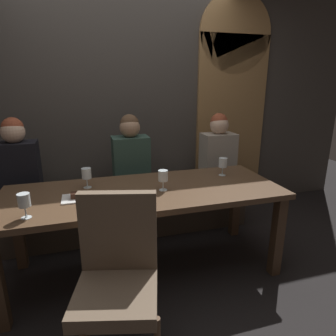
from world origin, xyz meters
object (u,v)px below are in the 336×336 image
Objects in this scene: banquette_bench at (132,212)px; wine_glass_end_left at (24,201)px; wine_glass_center_back at (87,174)px; wine_glass_end_right at (163,176)px; chair_near_side at (117,270)px; wine_glass_far_left at (223,163)px; diner_redhead at (18,165)px; dessert_plate at (76,197)px; diner_far_end at (218,152)px; fork_on_table at (95,195)px; dining_table at (144,200)px; diner_bearded at (131,157)px.

wine_glass_end_left is at bearing -129.74° from banquette_bench.
wine_glass_center_back and wine_glass_end_right have the same top height.
banquette_bench is 15.24× the size of wine_glass_end_left.
chair_near_side is 1.42m from wine_glass_far_left.
diner_redhead reaches higher than dessert_plate.
diner_far_end reaches higher than fork_on_table.
dining_table is 0.89m from wine_glass_end_left.
wine_glass_far_left is 0.96× the size of fork_on_table.
banquette_bench is at bearing 122.18° from diner_bearded.
banquette_bench is at bearing 90.00° from dining_table.
chair_near_side is 5.16× the size of dessert_plate.
wine_glass_end_left is (-0.83, -0.97, 0.02)m from diner_bearded.
banquette_bench is 15.24× the size of wine_glass_end_right.
wine_glass_end_left reaches higher than banquette_bench.
diner_redhead is 5.01× the size of wine_glass_end_right.
dining_table is 0.25m from wine_glass_end_right.
diner_redhead is 5.01× the size of wine_glass_center_back.
wine_glass_center_back is 0.26m from dessert_plate.
diner_bearded is 0.92m from wine_glass_far_left.
banquette_bench is 1.05m from dessert_plate.
diner_far_end reaches higher than wine_glass_far_left.
diner_redhead is at bearing 134.67° from fork_on_table.
diner_redhead is at bearing 139.98° from wine_glass_center_back.
wine_glass_end_right is (0.14, -0.05, 0.20)m from dining_table.
diner_far_end reaches higher than chair_near_side.
wine_glass_end_right is at bearing -20.17° from dining_table.
fork_on_table is (0.43, 0.27, -0.11)m from wine_glass_end_left.
diner_far_end is at bearing 68.47° from wine_glass_far_left.
wine_glass_end_left is (-0.96, -0.23, -0.00)m from wine_glass_end_right.
diner_far_end reaches higher than wine_glass_end_right.
wine_glass_center_back is (-0.44, -0.51, 0.02)m from diner_bearded.
fork_on_table is (-1.15, -0.18, -0.11)m from wine_glass_far_left.
wine_glass_far_left is (1.79, -0.51, 0.02)m from diner_redhead.
wine_glass_far_left is 1.64m from wine_glass_end_left.
wine_glass_center_back is (-0.12, 0.90, 0.29)m from chair_near_side.
fork_on_table is at bearing 11.86° from dessert_plate.
diner_bearded is 4.97× the size of wine_glass_far_left.
wine_glass_end_left is (-1.58, -0.45, -0.00)m from wine_glass_far_left.
wine_glass_far_left is at bearing -34.57° from diner_bearded.
chair_near_side is at bearing -82.13° from wine_glass_center_back.
wine_glass_center_back is at bearing -40.02° from diner_redhead.
chair_near_side is 0.74m from dessert_plate.
wine_glass_center_back is 1.00× the size of wine_glass_end_right.
wine_glass_end_right is (-0.84, -0.76, 0.03)m from diner_far_end.
diner_bearded is at bearing 89.20° from dining_table.
diner_redhead is (-0.71, 1.39, 0.28)m from chair_near_side.
wine_glass_far_left is at bearing 10.84° from fork_on_table.
dining_table is at bearing 4.49° from fork_on_table.
wine_glass_end_right is 1.00× the size of wine_glass_end_left.
wine_glass_end_left is (-0.39, -0.46, 0.00)m from wine_glass_center_back.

